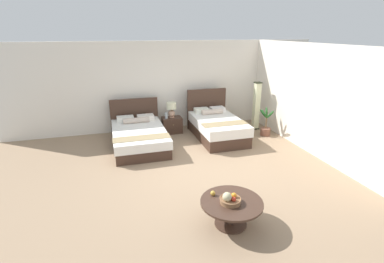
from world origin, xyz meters
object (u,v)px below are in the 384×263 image
at_px(bed_near_corner, 217,126).
at_px(bed_near_window, 139,136).
at_px(coffee_table, 231,207).
at_px(floor_lamp_corner, 256,106).
at_px(loose_apple, 213,193).
at_px(nightstand, 172,125).
at_px(potted_palm, 266,127).
at_px(vase, 166,116).
at_px(table_lamp, 171,109).
at_px(fruit_bowl, 230,199).

bearing_deg(bed_near_corner, bed_near_window, 179.85).
bearing_deg(bed_near_window, bed_near_corner, -0.15).
height_order(bed_near_corner, coffee_table, bed_near_corner).
relative_size(bed_near_window, floor_lamp_corner, 1.52).
distance_m(bed_near_window, loose_apple, 3.63).
bearing_deg(floor_lamp_corner, nightstand, 171.76).
height_order(bed_near_window, nightstand, bed_near_window).
height_order(coffee_table, potted_palm, potted_palm).
bearing_deg(bed_near_window, loose_apple, -77.21).
distance_m(bed_near_window, vase, 1.19).
distance_m(bed_near_corner, nightstand, 1.39).
distance_m(table_lamp, fruit_bowl, 4.60).
distance_m(vase, floor_lamp_corner, 2.79).
bearing_deg(bed_near_window, coffee_table, -74.80).
xyz_separation_m(bed_near_window, potted_palm, (3.68, -0.25, -0.01)).
xyz_separation_m(bed_near_window, fruit_bowl, (0.98, -3.82, 0.22)).
xyz_separation_m(bed_near_window, bed_near_corner, (2.23, -0.01, 0.05)).
bearing_deg(vase, bed_near_window, -141.55).
relative_size(bed_near_window, potted_palm, 2.58).
xyz_separation_m(nightstand, coffee_table, (-0.05, -4.54, 0.09)).
bearing_deg(table_lamp, fruit_bowl, -91.25).
distance_m(nightstand, loose_apple, 4.31).
bearing_deg(bed_near_corner, nightstand, 146.53).
bearing_deg(bed_near_corner, floor_lamp_corner, 15.02).
distance_m(table_lamp, vase, 0.26).
distance_m(vase, potted_palm, 2.95).
bearing_deg(potted_palm, vase, 160.75).
bearing_deg(floor_lamp_corner, table_lamp, 171.33).
height_order(bed_near_corner, floor_lamp_corner, floor_lamp_corner).
xyz_separation_m(bed_near_corner, nightstand, (-1.15, 0.76, -0.09)).
relative_size(fruit_bowl, potted_palm, 0.39).
bearing_deg(floor_lamp_corner, vase, 173.08).
height_order(bed_near_window, fruit_bowl, bed_near_window).
height_order(bed_near_window, coffee_table, bed_near_window).
xyz_separation_m(loose_apple, floor_lamp_corner, (2.87, 3.92, 0.27)).
bearing_deg(coffee_table, vase, 91.59).
xyz_separation_m(bed_near_window, coffee_table, (1.03, -3.78, 0.06)).
bearing_deg(table_lamp, floor_lamp_corner, -8.67).
relative_size(floor_lamp_corner, potted_palm, 1.71).
distance_m(bed_near_window, fruit_bowl, 3.95).
bearing_deg(loose_apple, bed_near_window, 102.79).
relative_size(vase, potted_palm, 0.20).
bearing_deg(coffee_table, potted_palm, 53.10).
bearing_deg(bed_near_corner, coffee_table, -107.67).
relative_size(bed_near_window, table_lamp, 4.89).
xyz_separation_m(table_lamp, vase, (-0.17, -0.06, -0.18)).
distance_m(bed_near_window, nightstand, 1.32).
relative_size(bed_near_corner, nightstand, 3.56).
bearing_deg(vase, coffee_table, -88.41).
relative_size(loose_apple, floor_lamp_corner, 0.05).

